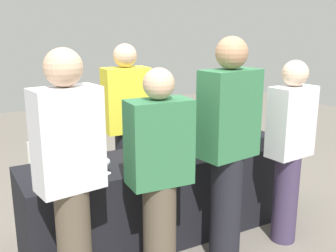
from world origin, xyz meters
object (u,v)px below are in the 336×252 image
(wine_bottle_1, at_px, (175,138))
(wine_glass_0, at_px, (81,163))
(wine_bottle_2, at_px, (188,134))
(wine_glass_3, at_px, (166,148))
(wine_glass_1, at_px, (106,163))
(guest_1, at_px, (159,175))
(wine_glass_2, at_px, (149,152))
(guest_2, at_px, (228,146))
(guest_3, at_px, (289,147))
(ice_bucket, at_px, (246,126))
(guest_0, at_px, (70,176))
(menu_board, at_px, (60,172))
(wine_bottle_3, at_px, (198,133))
(server_pouring, at_px, (127,124))
(wine_glass_4, at_px, (249,136))
(wine_bottle_0, at_px, (91,152))

(wine_bottle_1, bearing_deg, wine_glass_0, -167.60)
(wine_bottle_1, height_order, wine_bottle_2, wine_bottle_1)
(wine_glass_3, bearing_deg, wine_glass_1, -177.05)
(wine_glass_3, relative_size, guest_1, 0.10)
(wine_glass_2, distance_m, guest_2, 0.63)
(guest_3, bearing_deg, ice_bucket, 73.81)
(wine_glass_1, distance_m, guest_0, 0.55)
(wine_bottle_1, distance_m, wine_bottle_2, 0.17)
(guest_2, relative_size, menu_board, 2.36)
(wine_bottle_1, bearing_deg, wine_bottle_3, 5.32)
(guest_3, relative_size, menu_board, 2.10)
(guest_1, bearing_deg, wine_bottle_3, 45.41)
(wine_glass_2, xyz_separation_m, server_pouring, (0.13, 0.74, 0.05))
(wine_bottle_1, xyz_separation_m, wine_glass_2, (-0.36, -0.20, -0.02))
(wine_glass_3, bearing_deg, wine_bottle_2, 35.60)
(wine_glass_2, bearing_deg, guest_1, -108.44)
(guest_2, relative_size, guest_3, 1.12)
(wine_bottle_1, distance_m, server_pouring, 0.58)
(wine_glass_1, relative_size, wine_glass_3, 0.81)
(wine_bottle_3, relative_size, menu_board, 0.46)
(wine_bottle_2, distance_m, ice_bucket, 0.67)
(guest_1, height_order, menu_board, guest_1)
(wine_bottle_1, relative_size, guest_0, 0.19)
(guest_0, bearing_deg, wine_glass_1, 38.16)
(wine_glass_3, bearing_deg, ice_bucket, 13.76)
(wine_bottle_3, bearing_deg, wine_glass_4, -31.58)
(wine_glass_4, xyz_separation_m, server_pouring, (-0.87, 0.75, 0.05))
(wine_bottle_0, bearing_deg, menu_board, 92.11)
(server_pouring, xyz_separation_m, menu_board, (-0.57, 0.38, -0.51))
(wine_glass_1, relative_size, guest_2, 0.07)
(server_pouring, distance_m, guest_3, 1.51)
(wine_bottle_2, xyz_separation_m, guest_2, (-0.09, -0.71, 0.09))
(wine_bottle_3, relative_size, ice_bucket, 1.55)
(wine_glass_0, bearing_deg, wine_glass_2, -0.08)
(wine_glass_3, distance_m, guest_0, 0.99)
(guest_1, bearing_deg, wine_glass_2, 75.24)
(wine_glass_1, bearing_deg, wine_glass_2, 4.94)
(menu_board, bearing_deg, wine_glass_1, -92.76)
(wine_bottle_0, relative_size, menu_board, 0.41)
(guest_0, height_order, menu_board, guest_0)
(wine_glass_2, bearing_deg, menu_board, 111.32)
(wine_bottle_1, distance_m, wine_glass_4, 0.68)
(wine_bottle_2, relative_size, guest_0, 0.19)
(guest_1, relative_size, menu_board, 2.11)
(wine_bottle_0, distance_m, guest_0, 0.72)
(ice_bucket, relative_size, server_pouring, 0.13)
(guest_1, bearing_deg, menu_board, 103.93)
(wine_bottle_3, relative_size, guest_3, 0.22)
(wine_glass_2, relative_size, guest_1, 0.09)
(wine_bottle_1, bearing_deg, wine_bottle_0, 179.80)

